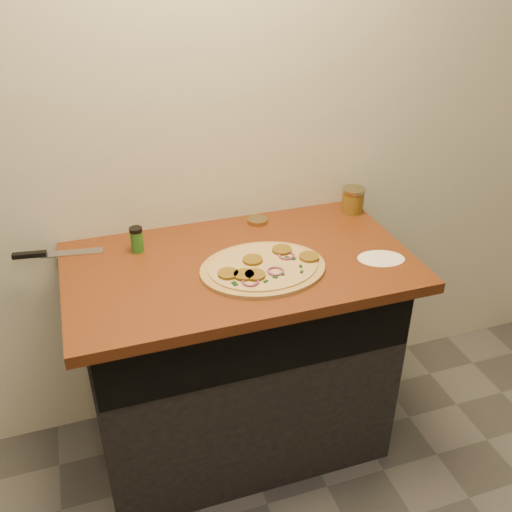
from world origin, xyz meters
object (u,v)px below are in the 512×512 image
object	(u,v)px
salsa_jar	(353,200)
pizza	(263,268)
spice_shaker	(137,239)
chefs_knife	(50,254)

from	to	relation	value
salsa_jar	pizza	bearing A→B (deg)	-147.03
spice_shaker	chefs_knife	bearing A→B (deg)	167.38
pizza	salsa_jar	distance (m)	0.59
pizza	spice_shaker	xyz separation A→B (m)	(-0.38, 0.26, 0.04)
salsa_jar	chefs_knife	bearing A→B (deg)	179.35
chefs_knife	salsa_jar	world-z (taller)	salsa_jar
pizza	spice_shaker	size ratio (longest dim) A/B	4.61
salsa_jar	spice_shaker	bearing A→B (deg)	-176.47
chefs_knife	pizza	bearing A→B (deg)	-25.89
chefs_knife	spice_shaker	world-z (taller)	spice_shaker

